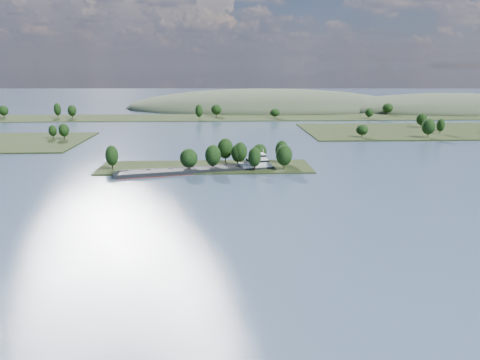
{
  "coord_description": "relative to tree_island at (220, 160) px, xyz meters",
  "views": [
    {
      "loc": [
        6.91,
        -38.16,
        47.18
      ],
      "look_at": [
        14.18,
        130.0,
        6.0
      ],
      "focal_mm": 35.0,
      "sensor_mm": 36.0,
      "label": 1
    }
  ],
  "objects": [
    {
      "name": "ground",
      "position": [
        -6.6,
        -59.36,
        -3.85
      ],
      "size": [
        1800.0,
        1800.0,
        0.0
      ],
      "primitive_type": "plane",
      "color": "#384861",
      "rests_on": "ground"
    },
    {
      "name": "back_shoreline",
      "position": [
        0.73,
        220.52,
        -3.18
      ],
      "size": [
        900.0,
        60.0,
        14.78
      ],
      "color": "black",
      "rests_on": "ground"
    },
    {
      "name": "hill_west",
      "position": [
        53.4,
        320.64,
        -3.85
      ],
      "size": [
        320.0,
        160.0,
        44.0
      ],
      "primitive_type": "ellipsoid",
      "color": "#394630",
      "rests_on": "ground"
    },
    {
      "name": "tree_island",
      "position": [
        0.0,
        0.0,
        0.0
      ],
      "size": [
        100.0,
        30.0,
        13.31
      ],
      "color": "black",
      "rests_on": "ground"
    },
    {
      "name": "cargo_barge",
      "position": [
        -5.72,
        -8.34,
        -2.61
      ],
      "size": [
        72.9,
        25.13,
        9.85
      ],
      "color": "black",
      "rests_on": "ground"
    },
    {
      "name": "hill_east",
      "position": [
        253.4,
        290.64,
        -3.85
      ],
      "size": [
        260.0,
        140.0,
        36.0
      ],
      "primitive_type": "ellipsoid",
      "color": "#394630",
      "rests_on": "ground"
    }
  ]
}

